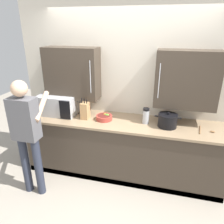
{
  "coord_description": "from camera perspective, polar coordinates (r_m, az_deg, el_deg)",
  "views": [
    {
      "loc": [
        0.57,
        -1.94,
        2.25
      ],
      "look_at": [
        -0.15,
        0.87,
        1.07
      ],
      "focal_mm": 34.33,
      "sensor_mm": 36.0,
      "label": 1
    }
  ],
  "objects": [
    {
      "name": "back_wall_tiled",
      "position": [
        3.33,
        4.14,
        8.26
      ],
      "size": [
        3.49,
        0.44,
        2.83
      ],
      "color": "beige",
      "rests_on": "ground_plane"
    },
    {
      "name": "microwave_oven",
      "position": [
        3.54,
        -14.66,
        1.98
      ],
      "size": [
        0.68,
        0.84,
        0.31
      ],
      "color": "#B7BABF",
      "rests_on": "counter_unit"
    },
    {
      "name": "stock_pot",
      "position": [
        3.09,
        14.59,
        -2.2
      ],
      "size": [
        0.36,
        0.27,
        0.22
      ],
      "color": "black",
      "rests_on": "counter_unit"
    },
    {
      "name": "thermos_flask",
      "position": [
        3.12,
        9.01,
        -1.01
      ],
      "size": [
        0.09,
        0.09,
        0.23
      ],
      "color": "#B7BABF",
      "rests_on": "counter_unit"
    },
    {
      "name": "fruit_bowl",
      "position": [
        3.23,
        -2.09,
        -1.38
      ],
      "size": [
        0.24,
        0.24,
        0.09
      ],
      "color": "#AD3D33",
      "rests_on": "counter_unit"
    },
    {
      "name": "ground_plane",
      "position": [
        3.02,
        -1.48,
        -25.95
      ],
      "size": [
        9.88,
        9.88,
        0.0
      ],
      "primitive_type": "plane",
      "color": "#9E9384"
    },
    {
      "name": "knife_block",
      "position": [
        3.27,
        -7.15,
        0.41
      ],
      "size": [
        0.11,
        0.15,
        0.33
      ],
      "color": "tan",
      "rests_on": "counter_unit"
    },
    {
      "name": "wooden_spoon",
      "position": [
        3.16,
        23.72,
        -4.54
      ],
      "size": [
        0.21,
        0.25,
        0.02
      ],
      "color": "brown",
      "rests_on": "counter_unit"
    },
    {
      "name": "counter_unit",
      "position": [
        3.42,
        2.68,
        -9.51
      ],
      "size": [
        3.0,
        0.69,
        0.92
      ],
      "color": "#3D3328",
      "rests_on": "ground_plane"
    },
    {
      "name": "person_figure",
      "position": [
        3.0,
        -21.85,
        -4.51
      ],
      "size": [
        0.44,
        0.58,
        1.65
      ],
      "color": "#282D3D",
      "rests_on": "ground_plane"
    }
  ]
}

